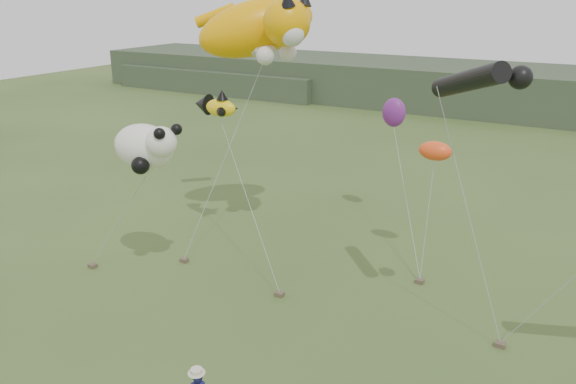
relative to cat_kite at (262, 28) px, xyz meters
The scene contains 7 objects.
ground 13.55m from the cat_kite, 63.50° to the right, with size 120.00×120.00×0.00m, color #385123.
headland 36.66m from the cat_kite, 87.96° to the left, with size 90.00×13.00×4.00m.
sandbag_anchors 10.33m from the cat_kite, 49.74° to the right, with size 15.88×5.57×0.16m.
cat_kite is the anchor object (origin of this frame).
fish_kite 3.76m from the cat_kite, 146.28° to the right, with size 2.28×1.56×1.20m.
panda_kite 6.82m from the cat_kite, 107.56° to the right, with size 2.91×1.88×1.81m.
misc_kites 7.44m from the cat_kite, 29.95° to the left, with size 4.08×4.13×1.65m.
Camera 1 is at (8.02, -11.14, 10.67)m, focal length 35.00 mm.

